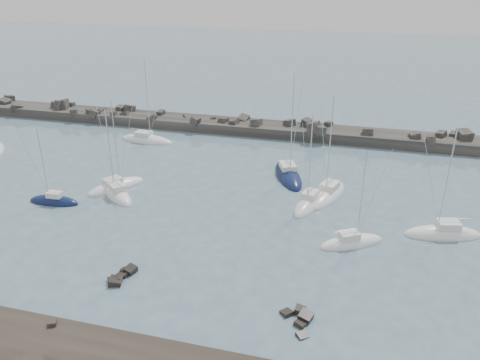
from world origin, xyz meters
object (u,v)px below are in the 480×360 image
sailboat_3 (116,187)px  sailboat_8 (288,176)px  sailboat_6 (328,195)px  sailboat_7 (351,243)px  sailboat_2 (54,202)px  sailboat_4 (147,140)px  sailboat_13 (309,204)px  sailboat_9 (443,234)px  sailboat_5 (117,195)px

sailboat_3 → sailboat_8: (22.42, 9.88, 0.02)m
sailboat_6 → sailboat_7: size_ratio=1.25×
sailboat_2 → sailboat_4: (1.30, 25.01, -0.01)m
sailboat_6 → sailboat_7: sailboat_6 is taller
sailboat_2 → sailboat_7: sailboat_7 is taller
sailboat_2 → sailboat_8: bearing=29.8°
sailboat_8 → sailboat_13: 9.13m
sailboat_3 → sailboat_8: size_ratio=0.81×
sailboat_9 → sailboat_13: size_ratio=1.05×
sailboat_5 → sailboat_9: bearing=0.2°
sailboat_9 → sailboat_5: bearing=-179.8°
sailboat_5 → sailboat_4: bearing=104.8°
sailboat_7 → sailboat_13: (-5.70, 8.21, 0.02)m
sailboat_2 → sailboat_13: (32.02, 7.85, 0.00)m
sailboat_8 → sailboat_9: 23.01m
sailboat_6 → sailboat_7: (3.57, -11.33, -0.02)m
sailboat_2 → sailboat_9: sailboat_9 is taller
sailboat_5 → sailboat_8: 24.32m
sailboat_6 → sailboat_8: (-6.18, 5.06, -0.00)m
sailboat_2 → sailboat_13: bearing=13.8°
sailboat_5 → sailboat_6: (27.31, 6.99, -0.01)m
sailboat_4 → sailboat_5: (5.54, -21.03, 0.02)m
sailboat_2 → sailboat_6: 35.87m
sailboat_3 → sailboat_8: sailboat_8 is taller
sailboat_2 → sailboat_4: sailboat_4 is taller
sailboat_8 → sailboat_6: bearing=-39.3°
sailboat_4 → sailboat_8: bearing=-18.6°
sailboat_2 → sailboat_6: sailboat_6 is taller
sailboat_5 → sailboat_13: 25.48m
sailboat_3 → sailboat_7: 32.83m
sailboat_4 → sailboat_9: size_ratio=1.11×
sailboat_3 → sailboat_4: (-4.24, 18.85, 0.01)m
sailboat_4 → sailboat_6: bearing=-23.1°
sailboat_8 → sailboat_13: (4.05, -8.18, 0.00)m
sailboat_6 → sailboat_8: bearing=140.7°
sailboat_5 → sailboat_13: (25.18, 3.87, -0.01)m
sailboat_4 → sailboat_8: size_ratio=0.94×
sailboat_4 → sailboat_2: bearing=-93.0°
sailboat_3 → sailboat_4: size_ratio=0.86×
sailboat_3 → sailboat_8: bearing=23.8°
sailboat_3 → sailboat_9: sailboat_9 is taller
sailboat_6 → sailboat_9: size_ratio=1.07×
sailboat_6 → sailboat_4: bearing=156.9°
sailboat_8 → sailboat_3: bearing=-156.2°
sailboat_4 → sailboat_7: (36.42, -25.37, -0.00)m
sailboat_4 → sailboat_5: size_ratio=1.20×
sailboat_9 → sailboat_13: 16.09m
sailboat_6 → sailboat_7: bearing=-72.5°
sailboat_9 → sailboat_2: bearing=-175.0°
sailboat_7 → sailboat_4: bearing=145.1°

